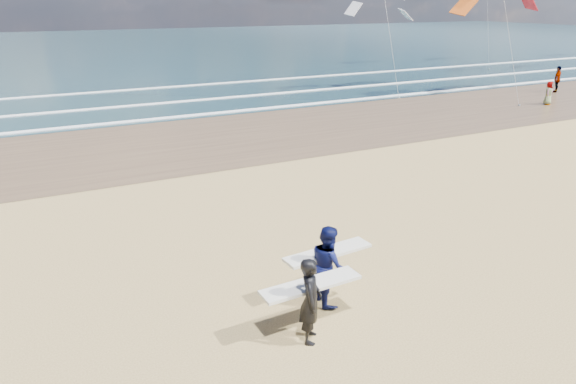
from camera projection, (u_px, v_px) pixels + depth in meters
wet_sand_strip at (456, 106)px, 33.60m from camera, size 220.00×12.00×0.01m
ocean at (203, 45)px, 78.84m from camera, size 220.00×100.00×0.02m
foam_breakers at (368, 84)px, 42.05m from camera, size 220.00×11.70×0.05m
surfer_near at (311, 298)px, 10.30m from camera, size 2.22×1.05×1.85m
surfer_far at (328, 264)px, 11.63m from camera, size 2.23×1.21×1.89m
beachgoer_0 at (549, 93)px, 33.90m from camera, size 0.89×0.76×1.54m
beachgoer_1 at (557, 79)px, 38.33m from camera, size 1.23×0.96×1.94m
kite_0 at (506, 11)px, 34.33m from camera, size 7.25×4.90×9.72m
kite_1 at (389, 27)px, 37.15m from camera, size 5.70×4.73×8.43m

